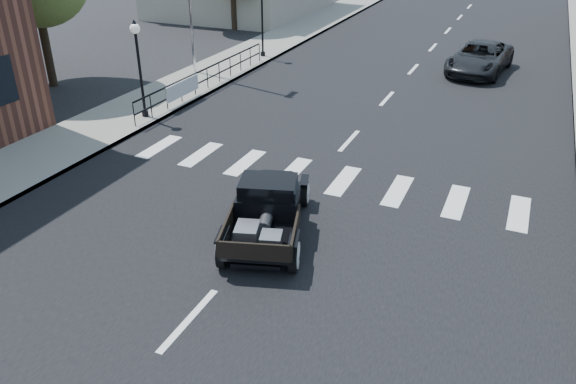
% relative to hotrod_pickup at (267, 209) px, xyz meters
% --- Properties ---
extents(ground, '(120.00, 120.00, 0.00)m').
position_rel_hotrod_pickup_xyz_m(ground, '(-0.04, -0.50, -0.71)').
color(ground, black).
rests_on(ground, ground).
extents(road, '(14.00, 80.00, 0.02)m').
position_rel_hotrod_pickup_xyz_m(road, '(-0.04, 14.50, -0.70)').
color(road, black).
rests_on(road, ground).
extents(road_markings, '(12.00, 60.00, 0.06)m').
position_rel_hotrod_pickup_xyz_m(road_markings, '(-0.04, 9.50, -0.71)').
color(road_markings, silver).
rests_on(road_markings, ground).
extents(sidewalk_left, '(3.00, 80.00, 0.15)m').
position_rel_hotrod_pickup_xyz_m(sidewalk_left, '(-8.54, 14.50, -0.64)').
color(sidewalk_left, gray).
rests_on(sidewalk_left, ground).
extents(railing, '(0.08, 10.00, 1.00)m').
position_rel_hotrod_pickup_xyz_m(railing, '(-7.34, 9.50, -0.06)').
color(railing, black).
rests_on(railing, sidewalk_left).
extents(banner, '(0.04, 2.20, 0.60)m').
position_rel_hotrod_pickup_xyz_m(banner, '(-7.26, 7.50, -0.26)').
color(banner, silver).
rests_on(banner, sidewalk_left).
extents(lamp_post_b, '(0.36, 0.36, 3.48)m').
position_rel_hotrod_pickup_xyz_m(lamp_post_b, '(-7.64, 5.50, 1.18)').
color(lamp_post_b, black).
rests_on(lamp_post_b, sidewalk_left).
extents(lamp_post_c, '(0.36, 0.36, 3.48)m').
position_rel_hotrod_pickup_xyz_m(lamp_post_c, '(-7.64, 15.50, 1.18)').
color(lamp_post_c, black).
rests_on(lamp_post_c, sidewalk_left).
extents(hotrod_pickup, '(3.03, 4.48, 1.42)m').
position_rel_hotrod_pickup_xyz_m(hotrod_pickup, '(0.00, 0.00, 0.00)').
color(hotrod_pickup, black).
rests_on(hotrod_pickup, ground).
extents(second_car, '(2.89, 5.26, 1.39)m').
position_rel_hotrod_pickup_xyz_m(second_car, '(2.89, 17.15, -0.01)').
color(second_car, black).
rests_on(second_car, ground).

